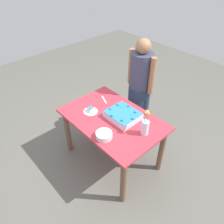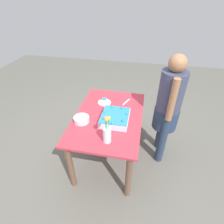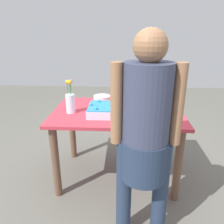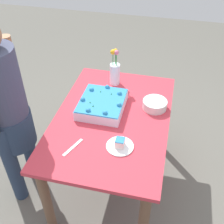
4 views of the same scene
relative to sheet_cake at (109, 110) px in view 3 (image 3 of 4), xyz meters
name	(u,v)px [view 3 (image 3 of 4)]	position (x,y,z in m)	size (l,w,h in m)	color
ground_plane	(117,174)	(-0.08, -0.10, -0.78)	(8.00, 8.00, 0.00)	#626057
dining_table	(117,123)	(-0.08, -0.10, -0.17)	(1.24, 0.83, 0.74)	#C43443
sheet_cake	(109,110)	(0.00, 0.00, 0.00)	(0.37, 0.33, 0.10)	white
serving_plate_with_slice	(145,105)	(-0.36, -0.21, -0.02)	(0.18, 0.18, 0.07)	white
cake_knife	(157,118)	(-0.44, 0.08, -0.04)	(0.18, 0.02, 0.00)	silver
flower_vase	(70,101)	(0.36, -0.02, 0.07)	(0.08, 0.08, 0.32)	white
fruit_bowl	(102,99)	(0.10, -0.38, -0.01)	(0.18, 0.18, 0.06)	silver
person_standing	(145,132)	(-0.28, 0.62, 0.07)	(0.45, 0.31, 1.49)	#26354F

